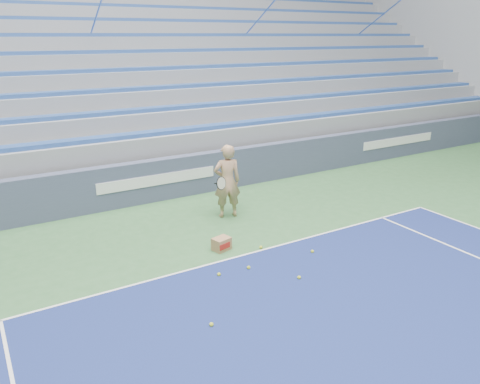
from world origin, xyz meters
The scene contains 10 objects.
sponsor_barrier centered at (0.00, 15.88, 0.55)m, with size 30.00×0.32×1.10m.
bleachers centered at (0.00, 21.60, 2.36)m, with size 31.00×9.15×7.30m.
tennis_player centered at (1.01, 13.90, 0.88)m, with size 0.97×0.91×1.76m.
ball_box centered at (-0.01, 12.35, 0.13)m, with size 0.40×0.35×0.26m.
tennis_ball_0 centered at (-0.58, 11.41, 0.03)m, with size 0.07×0.07×0.07m, color #C4D22B.
tennis_ball_1 centered at (0.60, 10.57, 0.03)m, with size 0.07×0.07×0.07m, color #C4D22B.
tennis_ball_2 centered at (-1.42, 10.11, 0.03)m, with size 0.07×0.07×0.07m, color #C4D22B.
tennis_ball_3 centered at (0.02, 11.35, 0.03)m, with size 0.07×0.07×0.07m, color #C4D22B.
tennis_ball_4 centered at (0.70, 11.97, 0.03)m, with size 0.07×0.07×0.07m, color #C4D22B.
tennis_ball_5 centered at (1.48, 11.28, 0.03)m, with size 0.07×0.07×0.07m, color #C4D22B.
Camera 1 is at (-4.14, 4.75, 4.15)m, focal length 35.00 mm.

